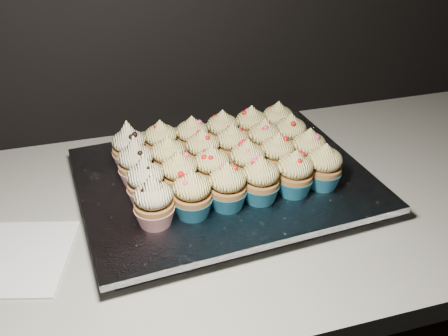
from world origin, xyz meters
name	(u,v)px	position (x,y,z in m)	size (l,w,h in m)	color
worktop	(126,225)	(0.00, 1.70, 0.88)	(2.44, 0.64, 0.04)	beige
napkin	(12,258)	(-0.18, 1.64, 0.90)	(0.17, 0.17, 0.00)	white
baking_tray	(224,186)	(0.18, 1.73, 0.91)	(0.47, 0.36, 0.02)	black
foil_lining	(224,178)	(0.18, 1.73, 0.93)	(0.51, 0.39, 0.01)	silver
cupcake_0	(154,202)	(0.04, 1.62, 0.97)	(0.06, 0.06, 0.10)	#A71722
cupcake_1	(192,195)	(0.10, 1.63, 0.97)	(0.06, 0.06, 0.08)	#1B6280
cupcake_2	(227,187)	(0.16, 1.63, 0.97)	(0.06, 0.06, 0.08)	#1B6280
cupcake_3	(261,180)	(0.22, 1.64, 0.97)	(0.06, 0.06, 0.08)	#1B6280
cupcake_4	(295,174)	(0.28, 1.64, 0.97)	(0.06, 0.06, 0.08)	#1B6280
cupcake_5	(324,167)	(0.34, 1.65, 0.97)	(0.06, 0.06, 0.08)	#1B6280
cupcake_6	(146,182)	(0.04, 1.68, 0.97)	(0.06, 0.06, 0.10)	#A71722
cupcake_7	(179,175)	(0.10, 1.69, 0.97)	(0.06, 0.06, 0.08)	#1B6280
cupcake_8	(212,169)	(0.15, 1.69, 0.97)	(0.06, 0.06, 0.08)	#1B6280
cupcake_9	(247,163)	(0.22, 1.70, 0.97)	(0.06, 0.06, 0.08)	#1B6280
cupcake_10	(277,156)	(0.28, 1.70, 0.97)	(0.06, 0.06, 0.08)	#1B6280
cupcake_11	(308,151)	(0.34, 1.70, 0.97)	(0.06, 0.06, 0.08)	#1B6280
cupcake_12	(136,164)	(0.03, 1.74, 0.97)	(0.06, 0.06, 0.10)	#A71722
cupcake_13	(169,159)	(0.09, 1.75, 0.97)	(0.06, 0.06, 0.08)	#1B6280
cupcake_14	(203,152)	(0.15, 1.76, 0.97)	(0.06, 0.06, 0.08)	#1B6280
cupcake_15	(232,146)	(0.21, 1.76, 0.97)	(0.06, 0.06, 0.08)	#1B6280
cupcake_16	(264,141)	(0.27, 1.76, 0.97)	(0.06, 0.06, 0.08)	#1B6280
cupcake_17	(290,135)	(0.33, 1.77, 0.97)	(0.06, 0.06, 0.08)	#1B6280
cupcake_18	(129,147)	(0.03, 1.80, 0.97)	(0.06, 0.06, 0.10)	#A71722
cupcake_19	(161,143)	(0.09, 1.81, 0.97)	(0.06, 0.06, 0.08)	#1B6280
cupcake_20	(192,138)	(0.15, 1.81, 0.97)	(0.06, 0.06, 0.08)	#1B6280
cupcake_21	(223,132)	(0.21, 1.82, 0.97)	(0.06, 0.06, 0.08)	#1B6280
cupcake_22	(251,127)	(0.27, 1.82, 0.97)	(0.06, 0.06, 0.08)	#1B6280
cupcake_23	(277,123)	(0.32, 1.83, 0.97)	(0.06, 0.06, 0.08)	#1B6280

